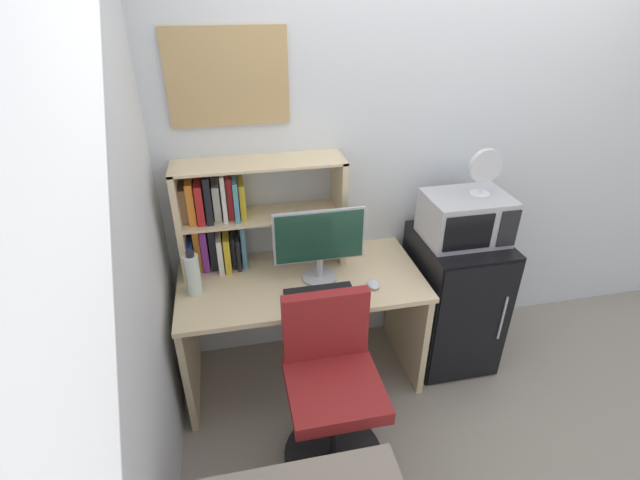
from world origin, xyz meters
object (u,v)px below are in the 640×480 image
object	(u,v)px
hutch_bookshelf	(234,215)
monitor	(319,241)
water_bottle	(193,274)
desk_chair	(332,394)
wall_corkboard	(228,78)
desk_fan	(485,170)
computer_mouse	(373,284)
microwave	(466,218)
keyboard	(320,295)
mini_fridge	(452,298)

from	to	relation	value
hutch_bookshelf	monitor	distance (m)	0.49
water_bottle	desk_chair	xyz separation A→B (m)	(0.61, -0.53, -0.43)
desk_chair	wall_corkboard	bearing A→B (deg)	111.16
water_bottle	desk_fan	xyz separation A→B (m)	(1.58, 0.03, 0.43)
computer_mouse	monitor	bearing A→B (deg)	152.62
computer_mouse	microwave	xyz separation A→B (m)	(0.58, 0.18, 0.25)
keyboard	water_bottle	size ratio (longest dim) A/B	1.47
computer_mouse	wall_corkboard	size ratio (longest dim) A/B	0.16
water_bottle	hutch_bookshelf	bearing A→B (deg)	44.70
hutch_bookshelf	monitor	size ratio (longest dim) A/B	1.85
monitor	microwave	bearing A→B (deg)	2.64
mini_fridge	wall_corkboard	distance (m)	1.83
desk_fan	desk_chair	world-z (taller)	desk_fan
monitor	keyboard	distance (m)	0.28
keyboard	water_bottle	bearing A→B (deg)	165.21
computer_mouse	desk_chair	distance (m)	0.60
monitor	desk_chair	world-z (taller)	monitor
hutch_bookshelf	keyboard	distance (m)	0.64
computer_mouse	wall_corkboard	distance (m)	1.29
wall_corkboard	computer_mouse	bearing A→B (deg)	-36.01
water_bottle	mini_fridge	size ratio (longest dim) A/B	0.29
water_bottle	desk_fan	distance (m)	1.63
wall_corkboard	desk_chair	bearing A→B (deg)	-68.84
wall_corkboard	mini_fridge	bearing A→B (deg)	-13.68
desk_chair	keyboard	bearing A→B (deg)	87.11
microwave	desk_fan	world-z (taller)	desk_fan
keyboard	mini_fridge	world-z (taller)	mini_fridge
hutch_bookshelf	desk_fan	world-z (taller)	desk_fan
hutch_bookshelf	monitor	bearing A→B (deg)	-29.24
microwave	desk_fan	bearing A→B (deg)	-5.52
monitor	computer_mouse	distance (m)	0.37
desk_chair	wall_corkboard	xyz separation A→B (m)	(-0.34, 0.87, 1.33)
keyboard	computer_mouse	world-z (taller)	computer_mouse
wall_corkboard	keyboard	bearing A→B (deg)	-54.79
desk_fan	wall_corkboard	xyz separation A→B (m)	(-1.30, 0.30, 0.47)
hutch_bookshelf	desk_chair	xyz separation A→B (m)	(0.37, -0.77, -0.63)
water_bottle	mini_fridge	world-z (taller)	water_bottle
microwave	desk_fan	distance (m)	0.29
monitor	desk_chair	size ratio (longest dim) A/B	0.54
desk_fan	water_bottle	bearing A→B (deg)	-178.80
desk_fan	keyboard	bearing A→B (deg)	-168.08
desk_chair	microwave	bearing A→B (deg)	32.40
desk_fan	mini_fridge	bearing A→B (deg)	177.25
hutch_bookshelf	computer_mouse	size ratio (longest dim) A/B	9.60
water_bottle	microwave	size ratio (longest dim) A/B	0.54
hutch_bookshelf	computer_mouse	world-z (taller)	hutch_bookshelf
computer_mouse	desk_fan	size ratio (longest dim) A/B	0.35
hutch_bookshelf	microwave	bearing A→B (deg)	-8.84
computer_mouse	water_bottle	xyz separation A→B (m)	(-0.93, 0.14, 0.10)
computer_mouse	wall_corkboard	xyz separation A→B (m)	(-0.65, 0.48, 1.00)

